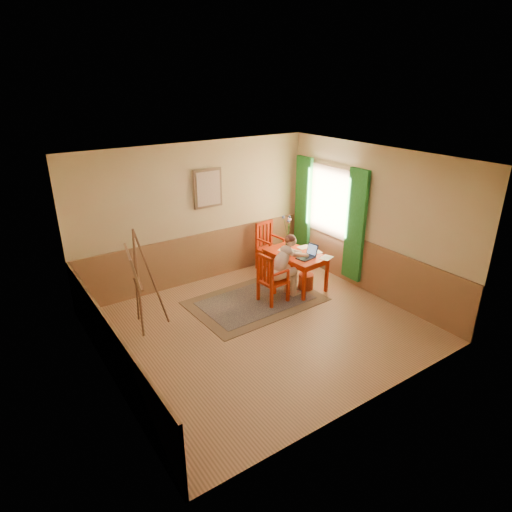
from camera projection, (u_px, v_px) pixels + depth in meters
room at (263, 250)px, 6.76m from camera, size 5.04×4.54×2.84m
wainscot at (237, 283)px, 7.72m from camera, size 5.00×4.50×1.00m
window at (328, 211)px, 8.88m from camera, size 0.12×2.01×2.20m
wall_portrait at (208, 188)px, 8.38m from camera, size 0.60×0.05×0.76m
rug at (256, 301)px, 8.14m from camera, size 2.45×1.68×0.02m
table at (296, 257)px, 8.48m from camera, size 0.84×1.27×0.72m
chair_left at (271, 278)px, 7.92m from camera, size 0.48×0.46×0.98m
chair_back at (269, 246)px, 9.34m from camera, size 0.51×0.53×1.04m
figure at (284, 265)px, 8.02m from camera, size 0.93×0.42×1.24m
laptop at (308, 255)px, 8.23m from camera, size 0.43×0.30×0.24m
papers at (307, 251)px, 8.52m from camera, size 0.70×1.08×0.00m
vase at (288, 232)px, 8.78m from camera, size 0.24×0.30×0.60m
wastebasket at (306, 282)px, 8.55m from camera, size 0.38×0.38×0.31m
easel at (135, 271)px, 6.90m from camera, size 0.65×0.78×1.75m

